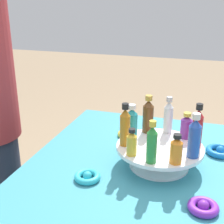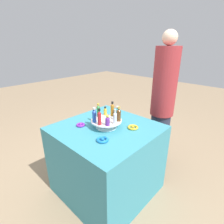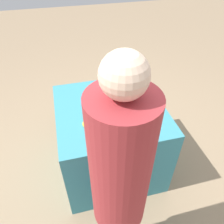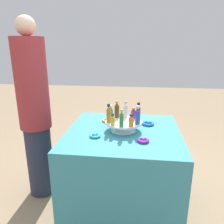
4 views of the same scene
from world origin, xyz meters
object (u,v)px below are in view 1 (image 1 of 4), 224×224
Objects in this scene: bottle_clear at (168,116)px; ribbon_bow_gold at (130,134)px; bottle_orange at (176,150)px; ribbon_bow_teal at (87,177)px; display_stand at (159,153)px; bottle_blue at (194,137)px; ribbon_bow_blue at (220,151)px; bottle_gold at (132,143)px; bottle_green at (152,144)px; bottle_purple at (186,126)px; bottle_teal at (132,122)px; bottle_amber at (125,126)px; bottle_red at (197,127)px; ribbon_bow_purple at (203,207)px; bottle_brown at (148,115)px.

ribbon_bow_gold is at bearing -117.20° from bottle_clear.
bottle_orange is 1.12× the size of ribbon_bow_teal.
bottle_blue is at bearing 68.32° from display_stand.
ribbon_bow_blue is at bearing 127.60° from ribbon_bow_teal.
bottle_clear is at bearing 158.32° from bottle_gold.
ribbon_bow_teal is (0.11, -0.31, -0.13)m from bottle_blue.
bottle_green is 1.43× the size of bottle_orange.
bottle_green is at bearing -21.68° from bottle_purple.
display_stand is at bearing 140.32° from bottle_gold.
bottle_teal is at bearing -57.68° from bottle_clear.
bottle_clear is 0.93× the size of bottle_amber.
bottle_purple is 0.62× the size of bottle_red.
ribbon_bow_purple is (0.08, 0.16, -0.13)m from bottle_green.
bottle_orange is (0.10, 0.06, 0.07)m from display_stand.
bottle_blue is at bearing -3.68° from bottle_red.
bottle_gold is at bearing 32.32° from bottle_amber.
bottle_orange is 0.14m from bottle_red.
bottle_green is 0.36m from ribbon_bow_blue.
bottle_teal is at bearing -132.78° from ribbon_bow_purple.
bottle_clear is at bearing -155.19° from ribbon_bow_purple.
bottle_purple is at bearing 68.32° from bottle_clear.
bottle_teal is at bearing -165.68° from bottle_gold.
bottle_amber reaches higher than ribbon_bow_teal.
bottle_teal is at bearing 16.07° from ribbon_bow_gold.
bottle_green reaches higher than bottle_teal.
bottle_teal reaches higher than display_stand.
bottle_teal is 0.25m from ribbon_bow_teal.
bottle_purple is 0.08m from bottle_red.
display_stand is 3.49× the size of ribbon_bow_teal.
bottle_blue is (0.13, 0.03, 0.02)m from bottle_purple.
ribbon_bow_gold is (-0.11, -0.23, -0.11)m from bottle_purple.
display_stand is at bearing -3.68° from bottle_clear.
ribbon_bow_blue is at bearing 151.51° from bottle_orange.
bottle_blue reaches higher than ribbon_bow_gold.
bottle_blue reaches higher than ribbon_bow_purple.
ribbon_bow_teal is (0.31, -0.40, -0.00)m from ribbon_bow_blue.
bottle_purple is 0.08m from bottle_clear.
bottle_amber is 0.34m from ribbon_bow_purple.
bottle_amber reaches higher than bottle_brown.
ribbon_bow_blue is at bearing 82.60° from ribbon_bow_gold.
display_stand is at bearing -75.68° from bottle_red.
bottle_gold is at bearing 14.32° from bottle_teal.
bottle_brown is 0.19m from bottle_gold.
bottle_purple is 0.70× the size of bottle_green.
bottle_orange is at bearing 86.32° from bottle_gold.
ribbon_bow_blue is (-0.25, 0.14, -0.11)m from bottle_orange.
bottle_teal is 0.83× the size of bottle_blue.
ribbon_bow_gold is (-0.10, -0.09, -0.13)m from bottle_brown.
bottle_amber reaches higher than bottle_gold.
bottle_blue is at bearing 140.32° from bottle_orange.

